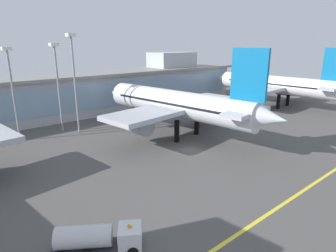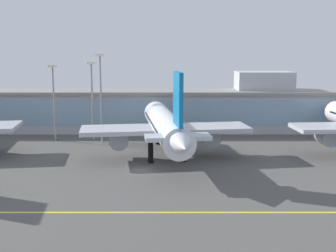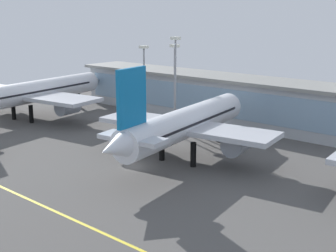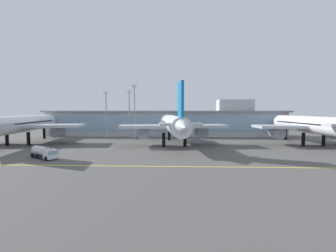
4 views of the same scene
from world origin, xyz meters
TOP-DOWN VIEW (x-y plane):
  - ground_plane at (0.00, 0.00)m, footprint 180.00×180.00m
  - taxiway_centreline_stripe at (0.00, -22.00)m, footprint 144.00×0.50m
  - terminal_building at (1.87, 42.16)m, footprint 113.17×14.00m
  - airliner_near_left at (-48.58, 9.89)m, footprint 41.92×55.73m
  - airliner_near_right at (4.57, 9.05)m, footprint 36.80×48.39m
  - apron_light_mast_west at (-14.46, 28.85)m, footprint 1.80×1.80m
  - apron_light_mast_centre at (-24.14, 28.09)m, footprint 1.80×1.80m
  - apron_light_mast_east at (-11.71, 25.80)m, footprint 1.80×1.80m

SIDE VIEW (x-z plane):
  - ground_plane at x=0.00m, z-range 0.00..0.00m
  - taxiway_centreline_stripe at x=0.00m, z-range 0.00..0.01m
  - terminal_building at x=1.87m, z-range -2.07..14.98m
  - airliner_near_left at x=-48.58m, z-range -2.60..16.75m
  - airliner_near_right at x=4.57m, z-range -2.61..16.97m
  - apron_light_mast_centre at x=-24.14m, z-range 3.40..23.06m
  - apron_light_mast_west at x=-14.46m, z-range 3.45..23.82m
  - apron_light_mast_east at x=-11.71m, z-range 3.58..25.97m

